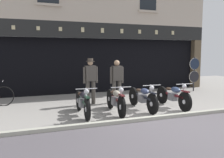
{
  "coord_description": "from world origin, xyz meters",
  "views": [
    {
      "loc": [
        -3.65,
        -5.9,
        1.93
      ],
      "look_at": [
        -0.35,
        2.81,
        0.91
      ],
      "focal_mm": 39.02,
      "sensor_mm": 36.0,
      "label": 1
    }
  ],
  "objects_px": {
    "advert_board_near": "(48,56)",
    "tyre_sign_pole": "(194,71)",
    "motorcycle_center_left": "(116,100)",
    "shopkeeper_center": "(117,79)",
    "motorcycle_left": "(83,101)",
    "motorcycle_center": "(143,97)",
    "salesman_left": "(90,79)",
    "advert_board_far": "(24,57)",
    "motorcycle_center_right": "(173,95)"
  },
  "relations": [
    {
      "from": "motorcycle_left",
      "to": "advert_board_near",
      "type": "distance_m",
      "value": 4.36
    },
    {
      "from": "motorcycle_left",
      "to": "tyre_sign_pole",
      "type": "xyz_separation_m",
      "value": [
        6.36,
        2.66,
        0.59
      ]
    },
    {
      "from": "motorcycle_left",
      "to": "shopkeeper_center",
      "type": "height_order",
      "value": "shopkeeper_center"
    },
    {
      "from": "motorcycle_center_right",
      "to": "shopkeeper_center",
      "type": "distance_m",
      "value": 2.2
    },
    {
      "from": "shopkeeper_center",
      "to": "tyre_sign_pole",
      "type": "distance_m",
      "value": 4.82
    },
    {
      "from": "shopkeeper_center",
      "to": "motorcycle_center_right",
      "type": "bearing_deg",
      "value": 132.97
    },
    {
      "from": "motorcycle_center_left",
      "to": "advert_board_near",
      "type": "xyz_separation_m",
      "value": [
        -1.61,
        4.21,
        1.36
      ]
    },
    {
      "from": "salesman_left",
      "to": "motorcycle_center",
      "type": "bearing_deg",
      "value": 130.42
    },
    {
      "from": "motorcycle_center",
      "to": "advert_board_far",
      "type": "height_order",
      "value": "advert_board_far"
    },
    {
      "from": "salesman_left",
      "to": "advert_board_far",
      "type": "xyz_separation_m",
      "value": [
        -2.25,
        2.62,
        0.8
      ]
    },
    {
      "from": "advert_board_near",
      "to": "salesman_left",
      "type": "bearing_deg",
      "value": -64.78
    },
    {
      "from": "advert_board_near",
      "to": "motorcycle_center_right",
      "type": "bearing_deg",
      "value": -47.67
    },
    {
      "from": "motorcycle_left",
      "to": "motorcycle_center",
      "type": "xyz_separation_m",
      "value": [
        2.08,
        0.02,
        -0.0
      ]
    },
    {
      "from": "advert_board_near",
      "to": "motorcycle_left",
      "type": "bearing_deg",
      "value": -82.17
    },
    {
      "from": "motorcycle_left",
      "to": "motorcycle_center_left",
      "type": "distance_m",
      "value": 1.05
    },
    {
      "from": "motorcycle_center",
      "to": "tyre_sign_pole",
      "type": "xyz_separation_m",
      "value": [
        4.29,
        2.65,
        0.59
      ]
    },
    {
      "from": "motorcycle_center_right",
      "to": "salesman_left",
      "type": "xyz_separation_m",
      "value": [
        -2.57,
        1.55,
        0.52
      ]
    },
    {
      "from": "shopkeeper_center",
      "to": "advert_board_far",
      "type": "relative_size",
      "value": 1.55
    },
    {
      "from": "motorcycle_left",
      "to": "motorcycle_center_left",
      "type": "relative_size",
      "value": 1.01
    },
    {
      "from": "salesman_left",
      "to": "advert_board_near",
      "type": "height_order",
      "value": "advert_board_near"
    },
    {
      "from": "motorcycle_center_left",
      "to": "advert_board_far",
      "type": "distance_m",
      "value": 5.13
    },
    {
      "from": "advert_board_near",
      "to": "tyre_sign_pole",
      "type": "bearing_deg",
      "value": -11.71
    },
    {
      "from": "motorcycle_center_left",
      "to": "advert_board_near",
      "type": "height_order",
      "value": "advert_board_near"
    },
    {
      "from": "motorcycle_center_left",
      "to": "shopkeeper_center",
      "type": "relative_size",
      "value": 1.21
    },
    {
      "from": "motorcycle_center",
      "to": "shopkeeper_center",
      "type": "height_order",
      "value": "shopkeeper_center"
    },
    {
      "from": "motorcycle_left",
      "to": "tyre_sign_pole",
      "type": "distance_m",
      "value": 6.93
    },
    {
      "from": "motorcycle_left",
      "to": "salesman_left",
      "type": "relative_size",
      "value": 1.17
    },
    {
      "from": "advert_board_near",
      "to": "advert_board_far",
      "type": "distance_m",
      "value": 1.02
    },
    {
      "from": "motorcycle_center",
      "to": "shopkeeper_center",
      "type": "relative_size",
      "value": 1.27
    },
    {
      "from": "motorcycle_center_left",
      "to": "advert_board_far",
      "type": "bearing_deg",
      "value": -52.44
    },
    {
      "from": "advert_board_far",
      "to": "motorcycle_center_left",
      "type": "bearing_deg",
      "value": -58.06
    },
    {
      "from": "motorcycle_left",
      "to": "motorcycle_center_left",
      "type": "bearing_deg",
      "value": 176.75
    },
    {
      "from": "motorcycle_center",
      "to": "salesman_left",
      "type": "height_order",
      "value": "salesman_left"
    },
    {
      "from": "motorcycle_left",
      "to": "shopkeeper_center",
      "type": "relative_size",
      "value": 1.22
    },
    {
      "from": "motorcycle_center_left",
      "to": "advert_board_far",
      "type": "xyz_separation_m",
      "value": [
        -2.63,
        4.21,
        1.32
      ]
    },
    {
      "from": "tyre_sign_pole",
      "to": "advert_board_far",
      "type": "xyz_separation_m",
      "value": [
        -7.94,
        1.44,
        0.73
      ]
    },
    {
      "from": "motorcycle_left",
      "to": "salesman_left",
      "type": "height_order",
      "value": "salesman_left"
    },
    {
      "from": "advert_board_far",
      "to": "advert_board_near",
      "type": "bearing_deg",
      "value": 0.0
    },
    {
      "from": "motorcycle_center",
      "to": "tyre_sign_pole",
      "type": "height_order",
      "value": "tyre_sign_pole"
    },
    {
      "from": "tyre_sign_pole",
      "to": "advert_board_near",
      "type": "xyz_separation_m",
      "value": [
        -6.93,
        1.44,
        0.77
      ]
    },
    {
      "from": "motorcycle_center_right",
      "to": "motorcycle_left",
      "type": "bearing_deg",
      "value": -0.96
    },
    {
      "from": "motorcycle_left",
      "to": "motorcycle_center",
      "type": "distance_m",
      "value": 2.08
    },
    {
      "from": "motorcycle_center_right",
      "to": "shopkeeper_center",
      "type": "bearing_deg",
      "value": -44.01
    },
    {
      "from": "advert_board_far",
      "to": "motorcycle_center",
      "type": "bearing_deg",
      "value": -48.15
    },
    {
      "from": "shopkeeper_center",
      "to": "advert_board_near",
      "type": "bearing_deg",
      "value": -52.38
    },
    {
      "from": "advert_board_far",
      "to": "shopkeeper_center",
      "type": "bearing_deg",
      "value": -39.15
    },
    {
      "from": "motorcycle_left",
      "to": "motorcycle_center_right",
      "type": "distance_m",
      "value": 3.24
    },
    {
      "from": "shopkeeper_center",
      "to": "tyre_sign_pole",
      "type": "bearing_deg",
      "value": -167.81
    },
    {
      "from": "salesman_left",
      "to": "advert_board_near",
      "type": "relative_size",
      "value": 1.54
    },
    {
      "from": "motorcycle_center_right",
      "to": "tyre_sign_pole",
      "type": "bearing_deg",
      "value": -138.46
    }
  ]
}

